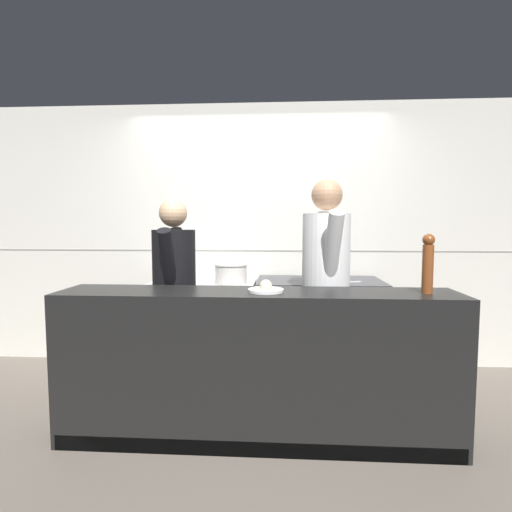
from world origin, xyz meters
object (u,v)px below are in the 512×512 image
oven_range (202,329)px  sauce_pot (231,273)px  chefs_knife (340,282)px  chef_head_cook (174,292)px  stock_pot (179,270)px  plated_dish_main (266,289)px  pepper_mill (428,262)px  chef_sous (326,283)px

oven_range → sauce_pot: size_ratio=3.21×
chefs_knife → chef_head_cook: chef_head_cook is taller
stock_pot → plated_dish_main: 1.36m
sauce_pot → chefs_knife: 0.98m
oven_range → chef_head_cook: bearing=-96.9°
sauce_pot → chef_head_cook: size_ratio=0.19×
pepper_mill → chef_sous: size_ratio=0.21×
pepper_mill → chef_sous: chef_sous is taller
chef_sous → sauce_pot: bearing=137.9°
plated_dish_main → chef_sous: (0.43, 0.50, -0.03)m
oven_range → plated_dish_main: size_ratio=4.31×
oven_range → sauce_pot: sauce_pot is taller
stock_pot → sauce_pot: stock_pot is taller
oven_range → chefs_knife: size_ratio=3.07×
stock_pot → pepper_mill: (1.85, -1.06, 0.18)m
plated_dish_main → chef_head_cook: chef_head_cook is taller
chef_sous → pepper_mill: bearing=-46.0°
sauce_pot → pepper_mill: size_ratio=0.82×
stock_pot → chefs_knife: 1.46m
oven_range → plated_dish_main: (0.64, -1.10, 0.57)m
chefs_knife → pepper_mill: pepper_mill is taller
plated_dish_main → chef_head_cook: size_ratio=0.14×
oven_range → chefs_knife: (1.25, -0.16, 0.48)m
sauce_pot → plated_dish_main: size_ratio=1.34×
oven_range → plated_dish_main: plated_dish_main is taller
pepper_mill → stock_pot: bearing=150.2°
sauce_pot → plated_dish_main: plated_dish_main is taller
stock_pot → sauce_pot: 0.48m
stock_pot → plated_dish_main: stock_pot is taller
sauce_pot → chef_sous: bearing=-36.7°
stock_pot → pepper_mill: bearing=-29.8°
chefs_knife → oven_range: bearing=172.7°
stock_pot → plated_dish_main: (0.84, -1.07, 0.01)m
chefs_knife → pepper_mill: 1.05m
plated_dish_main → chef_sous: 0.66m
chefs_knife → plated_dish_main: size_ratio=1.41×
sauce_pot → chef_sous: chef_sous is taller
stock_pot → chefs_knife: stock_pot is taller
chefs_knife → chef_sous: bearing=-111.6°
plated_dish_main → pepper_mill: size_ratio=0.61×
chef_sous → oven_range: bearing=145.3°
sauce_pot → pepper_mill: (1.37, -1.08, 0.21)m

